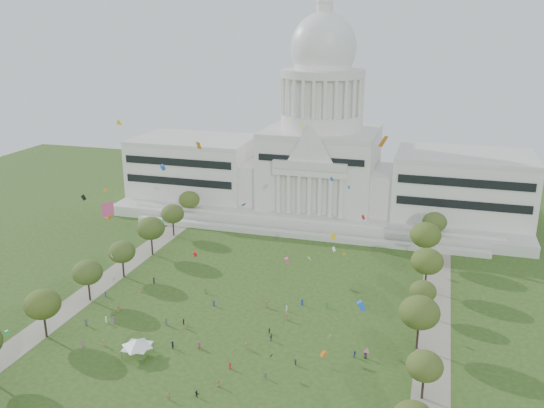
% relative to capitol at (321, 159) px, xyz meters
% --- Properties ---
extents(ground, '(400.00, 400.00, 0.00)m').
position_rel_capitol_xyz_m(ground, '(0.00, -113.59, -22.30)').
color(ground, '#2B4B18').
rests_on(ground, ground).
extents(capitol, '(160.00, 64.50, 91.30)m').
position_rel_capitol_xyz_m(capitol, '(0.00, 0.00, 0.00)').
color(capitol, beige).
rests_on(capitol, ground).
extents(path_left, '(8.00, 160.00, 0.04)m').
position_rel_capitol_xyz_m(path_left, '(-48.00, -83.59, -22.28)').
color(path_left, gray).
rests_on(path_left, ground).
extents(path_right, '(8.00, 160.00, 0.04)m').
position_rel_capitol_xyz_m(path_right, '(48.00, -83.59, -22.28)').
color(path_right, gray).
rests_on(path_right, ground).
extents(row_tree_l_1, '(8.86, 8.86, 12.59)m').
position_rel_capitol_xyz_m(row_tree_l_1, '(-44.07, -116.55, -13.34)').
color(row_tree_l_1, black).
rests_on(row_tree_l_1, ground).
extents(row_tree_r_1, '(7.58, 7.58, 10.78)m').
position_rel_capitol_xyz_m(row_tree_r_1, '(46.22, -115.34, -14.64)').
color(row_tree_r_1, black).
rests_on(row_tree_r_1, ground).
extents(row_tree_l_2, '(8.42, 8.42, 11.97)m').
position_rel_capitol_xyz_m(row_tree_l_2, '(-45.04, -96.29, -13.79)').
color(row_tree_l_2, black).
rests_on(row_tree_l_2, ground).
extents(row_tree_r_2, '(9.55, 9.55, 13.58)m').
position_rel_capitol_xyz_m(row_tree_r_2, '(44.17, -96.15, -12.64)').
color(row_tree_r_2, black).
rests_on(row_tree_r_2, ground).
extents(row_tree_l_3, '(8.12, 8.12, 11.55)m').
position_rel_capitol_xyz_m(row_tree_l_3, '(-44.09, -79.67, -14.09)').
color(row_tree_l_3, black).
rests_on(row_tree_l_3, ground).
extents(row_tree_r_3, '(7.01, 7.01, 9.98)m').
position_rel_capitol_xyz_m(row_tree_r_3, '(44.40, -79.10, -15.21)').
color(row_tree_r_3, black).
rests_on(row_tree_r_3, ground).
extents(row_tree_l_4, '(9.29, 9.29, 13.21)m').
position_rel_capitol_xyz_m(row_tree_l_4, '(-44.08, -61.17, -12.90)').
color(row_tree_l_4, black).
rests_on(row_tree_l_4, ground).
extents(row_tree_r_4, '(9.19, 9.19, 13.06)m').
position_rel_capitol_xyz_m(row_tree_r_4, '(44.76, -63.55, -13.01)').
color(row_tree_r_4, black).
rests_on(row_tree_r_4, ground).
extents(row_tree_l_5, '(8.33, 8.33, 11.85)m').
position_rel_capitol_xyz_m(row_tree_l_5, '(-45.22, -42.58, -13.88)').
color(row_tree_l_5, black).
rests_on(row_tree_l_5, ground).
extents(row_tree_r_5, '(9.82, 9.82, 13.96)m').
position_rel_capitol_xyz_m(row_tree_r_5, '(43.49, -43.40, -12.37)').
color(row_tree_r_5, black).
rests_on(row_tree_r_5, ground).
extents(row_tree_l_6, '(8.19, 8.19, 11.64)m').
position_rel_capitol_xyz_m(row_tree_l_6, '(-46.87, -24.45, -14.02)').
color(row_tree_l_6, black).
rests_on(row_tree_l_6, ground).
extents(row_tree_r_6, '(8.42, 8.42, 11.97)m').
position_rel_capitol_xyz_m(row_tree_r_6, '(45.96, -25.46, -13.79)').
color(row_tree_r_6, black).
rests_on(row_tree_r_6, ground).
extents(event_tent, '(8.52, 8.52, 4.42)m').
position_rel_capitol_xyz_m(event_tent, '(-18.16, -117.70, -18.87)').
color(event_tent, '#4C4C4C').
rests_on(event_tent, ground).
extents(person_0, '(1.10, 0.93, 1.91)m').
position_rel_capitol_xyz_m(person_0, '(32.99, -103.78, -21.34)').
color(person_0, '#26262B').
rests_on(person_0, ground).
extents(person_2, '(1.01, 0.90, 1.76)m').
position_rel_capitol_xyz_m(person_2, '(30.63, -104.15, -21.41)').
color(person_2, navy).
rests_on(person_2, ground).
extents(person_3, '(0.64, 1.22, 1.89)m').
position_rel_capitol_xyz_m(person_3, '(5.33, -107.85, -21.35)').
color(person_3, olive).
rests_on(person_3, ground).
extents(person_4, '(0.89, 1.27, 1.96)m').
position_rel_capitol_xyz_m(person_4, '(9.86, -102.52, -21.31)').
color(person_4, '#4C4C51').
rests_on(person_4, ground).
extents(person_5, '(1.48, 1.86, 1.89)m').
position_rel_capitol_xyz_m(person_5, '(-11.70, -112.55, -21.35)').
color(person_5, '#26262B').
rests_on(person_5, ground).
extents(person_6, '(0.89, 1.02, 1.75)m').
position_rel_capitol_xyz_m(person_6, '(4.27, -123.53, -21.42)').
color(person_6, olive).
rests_on(person_6, ground).
extents(person_7, '(0.80, 0.75, 1.78)m').
position_rel_capitol_xyz_m(person_7, '(-3.91, -130.63, -21.40)').
color(person_7, olive).
rests_on(person_7, ground).
extents(person_8, '(0.91, 0.86, 1.60)m').
position_rel_capitol_xyz_m(person_8, '(-14.01, -101.31, -21.50)').
color(person_8, '#26262B').
rests_on(person_8, ground).
extents(person_9, '(1.16, 0.96, 1.59)m').
position_rel_capitol_xyz_m(person_9, '(13.15, -117.99, -21.50)').
color(person_9, '#4C4C51').
rests_on(person_9, ground).
extents(person_10, '(0.71, 0.94, 1.43)m').
position_rel_capitol_xyz_m(person_10, '(8.38, -99.23, -21.58)').
color(person_10, '#26262B').
rests_on(person_10, ground).
extents(person_11, '(1.52, 1.02, 1.52)m').
position_rel_capitol_xyz_m(person_11, '(1.31, -128.17, -21.53)').
color(person_11, '#26262B').
rests_on(person_11, ground).
extents(distant_crowd, '(62.05, 37.31, 1.95)m').
position_rel_capitol_xyz_m(distant_crowd, '(-14.56, -98.94, -21.42)').
color(distant_crowd, '#4C4C51').
rests_on(distant_crowd, ground).
extents(kite_swarm, '(71.89, 106.45, 50.43)m').
position_rel_capitol_xyz_m(kite_swarm, '(2.85, -107.73, 7.12)').
color(kite_swarm, blue).
rests_on(kite_swarm, ground).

